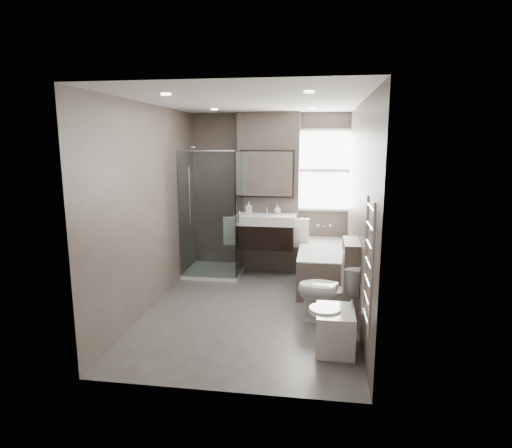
% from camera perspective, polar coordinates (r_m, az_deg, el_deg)
% --- Properties ---
extents(room, '(2.70, 3.90, 2.70)m').
position_cam_1_polar(room, '(5.32, -0.55, 1.90)').
color(room, '#524F4C').
rests_on(room, ground).
extents(vanity_pier, '(1.00, 0.25, 2.60)m').
position_cam_1_polar(vanity_pier, '(7.06, 1.68, 4.12)').
color(vanity_pier, '#574C44').
rests_on(vanity_pier, ground).
extents(vanity, '(0.95, 0.47, 0.66)m').
position_cam_1_polar(vanity, '(6.81, 1.31, -0.90)').
color(vanity, black).
rests_on(vanity, vanity_pier).
extents(mirror_cabinet, '(0.86, 0.08, 0.76)m').
position_cam_1_polar(mirror_cabinet, '(6.87, 1.53, 6.70)').
color(mirror_cabinet, black).
rests_on(mirror_cabinet, vanity_pier).
extents(towel_left, '(0.24, 0.06, 0.44)m').
position_cam_1_polar(towel_left, '(6.88, -3.34, -0.96)').
color(towel_left, white).
rests_on(towel_left, vanity_pier).
extents(towel_right, '(0.24, 0.06, 0.44)m').
position_cam_1_polar(towel_right, '(6.75, 6.01, -1.24)').
color(towel_right, white).
rests_on(towel_right, vanity_pier).
extents(shower_enclosure, '(0.90, 0.90, 2.00)m').
position_cam_1_polar(shower_enclosure, '(6.92, -4.97, -2.86)').
color(shower_enclosure, white).
rests_on(shower_enclosure, ground).
extents(bathtub, '(0.75, 1.60, 0.57)m').
position_cam_1_polar(bathtub, '(6.55, 9.04, -5.35)').
color(bathtub, '#574C44').
rests_on(bathtub, ground).
extents(window, '(0.98, 0.06, 1.33)m').
position_cam_1_polar(window, '(7.08, 9.10, 7.06)').
color(window, white).
rests_on(window, room).
extents(toilet, '(0.84, 0.59, 0.78)m').
position_cam_1_polar(toilet, '(5.21, 9.71, -8.79)').
color(toilet, white).
rests_on(toilet, ground).
extents(cistern_box, '(0.19, 0.55, 1.00)m').
position_cam_1_polar(cistern_box, '(5.22, 12.40, -7.58)').
color(cistern_box, '#574C44').
rests_on(cistern_box, ground).
extents(bidet, '(0.46, 0.54, 0.55)m').
position_cam_1_polar(bidet, '(4.63, 10.38, -13.57)').
color(bidet, white).
rests_on(bidet, ground).
extents(towel_radiator, '(0.03, 0.49, 1.10)m').
position_cam_1_polar(towel_radiator, '(3.75, 14.78, -5.09)').
color(towel_radiator, silver).
rests_on(towel_radiator, room).
extents(soap_bottle_a, '(0.09, 0.09, 0.20)m').
position_cam_1_polar(soap_bottle_a, '(6.81, -0.97, 2.18)').
color(soap_bottle_a, white).
rests_on(soap_bottle_a, vanity).
extents(soap_bottle_b, '(0.11, 0.11, 0.15)m').
position_cam_1_polar(soap_bottle_b, '(6.85, 2.84, 1.99)').
color(soap_bottle_b, white).
rests_on(soap_bottle_b, vanity).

